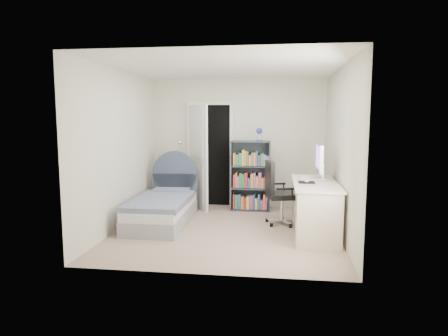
# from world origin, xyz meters

# --- Properties ---
(room_shell) EXTENTS (3.50, 3.70, 2.60)m
(room_shell) POSITION_xyz_m (0.00, 0.00, 1.25)
(room_shell) COLOR gray
(room_shell) RESTS_ON ground
(door) EXTENTS (0.92, 0.70, 2.06)m
(door) POSITION_xyz_m (-0.66, 1.56, 1.03)
(door) COLOR black
(door) RESTS_ON ground
(bed) EXTENTS (0.91, 1.86, 1.14)m
(bed) POSITION_xyz_m (-1.11, 0.33, 0.26)
(bed) COLOR gray
(bed) RESTS_ON ground
(nightstand) EXTENTS (0.40, 0.40, 0.58)m
(nightstand) POSITION_xyz_m (-1.28, 1.39, 0.38)
(nightstand) COLOR tan
(nightstand) RESTS_ON ground
(floor_lamp) EXTENTS (0.19, 0.19, 1.32)m
(floor_lamp) POSITION_xyz_m (-1.09, 1.34, 0.54)
(floor_lamp) COLOR silver
(floor_lamp) RESTS_ON ground
(bookcase) EXTENTS (0.74, 0.32, 1.57)m
(bookcase) POSITION_xyz_m (0.29, 1.42, 0.60)
(bookcase) COLOR #38434D
(bookcase) RESTS_ON ground
(desk) EXTENTS (0.65, 1.64, 1.34)m
(desk) POSITION_xyz_m (1.35, -0.00, 0.44)
(desk) COLOR beige
(desk) RESTS_ON ground
(office_chair) EXTENTS (0.57, 0.59, 1.05)m
(office_chair) POSITION_xyz_m (0.78, 0.47, 0.58)
(office_chair) COLOR silver
(office_chair) RESTS_ON ground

